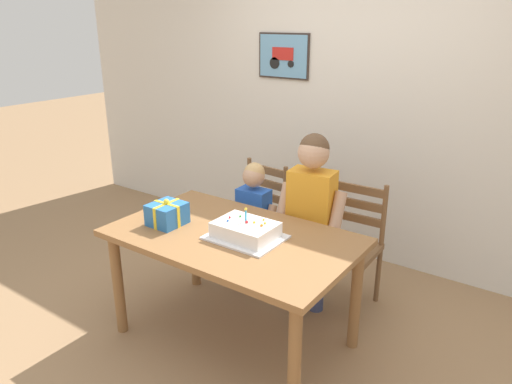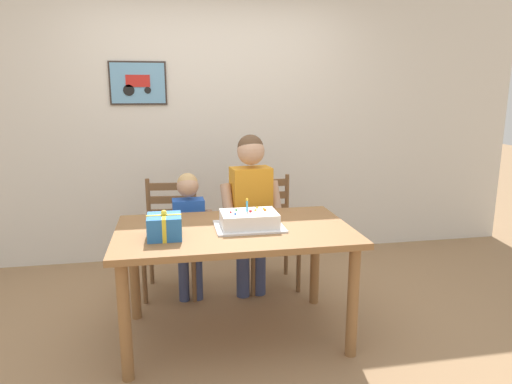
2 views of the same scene
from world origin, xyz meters
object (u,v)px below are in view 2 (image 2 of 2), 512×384
object	(u,v)px
birthday_cake	(249,220)
child_younger	(189,225)
child_older	(251,200)
gift_box_red_large	(164,226)
chair_right	(270,231)
chair_left	(171,236)
dining_table	(234,242)

from	to	relation	value
birthday_cake	child_younger	world-z (taller)	child_younger
child_older	gift_box_red_large	bearing A→B (deg)	-132.48
chair_right	child_older	xyz separation A→B (m)	(-0.20, -0.22, 0.33)
chair_left	child_older	bearing A→B (deg)	-19.26
birthday_cake	gift_box_red_large	bearing A→B (deg)	-167.73
birthday_cake	child_younger	size ratio (longest dim) A/B	0.43
birthday_cake	chair_left	distance (m)	1.02
birthday_cake	chair_right	bearing A→B (deg)	68.83
chair_right	child_younger	size ratio (longest dim) A/B	0.90
dining_table	chair_left	bearing A→B (deg)	116.67
child_older	chair_right	bearing A→B (deg)	47.85
birthday_cake	child_older	size ratio (longest dim) A/B	0.34
gift_box_red_large	child_older	size ratio (longest dim) A/B	0.17
gift_box_red_large	chair_left	world-z (taller)	gift_box_red_large
chair_left	chair_right	size ratio (longest dim) A/B	1.00
birthday_cake	child_younger	xyz separation A→B (m)	(-0.37, 0.60, -0.19)
birthday_cake	gift_box_red_large	world-z (taller)	birthday_cake
gift_box_red_large	child_younger	size ratio (longest dim) A/B	0.21
chair_right	child_younger	bearing A→B (deg)	-162.27
birthday_cake	child_older	bearing A→B (deg)	78.79
gift_box_red_large	chair_right	xyz separation A→B (m)	(0.85, 0.94, -0.36)
dining_table	chair_right	world-z (taller)	chair_right
chair_left	gift_box_red_large	bearing A→B (deg)	-91.83
child_older	child_younger	bearing A→B (deg)	179.93
chair_left	birthday_cake	bearing A→B (deg)	-58.20
chair_left	child_older	world-z (taller)	child_older
dining_table	birthday_cake	xyz separation A→B (m)	(0.10, -0.00, 0.15)
chair_right	child_older	bearing A→B (deg)	-132.15
gift_box_red_large	child_older	world-z (taller)	child_older
gift_box_red_large	chair_left	size ratio (longest dim) A/B	0.24
birthday_cake	chair_right	size ratio (longest dim) A/B	0.48
gift_box_red_large	chair_right	bearing A→B (deg)	47.60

